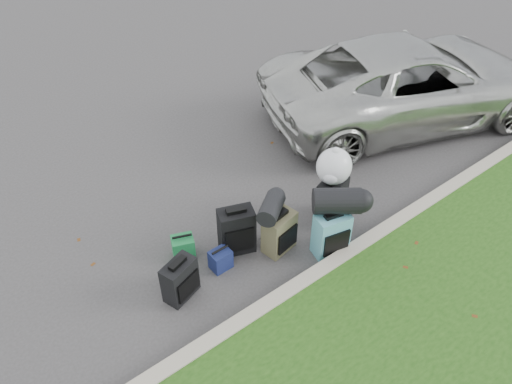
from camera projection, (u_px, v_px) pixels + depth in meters
ground at (271, 228)px, 6.59m from camera, size 120.00×120.00×0.00m
curb at (324, 270)px, 5.94m from camera, size 120.00×0.18×0.15m
suv at (409, 81)px, 8.31m from camera, size 5.38×3.75×1.36m
suitcase_small_black at (180, 280)px, 5.60m from camera, size 0.46×0.34×0.51m
suitcase_large_black_left at (237, 231)px, 6.12m from camera, size 0.50×0.39×0.62m
suitcase_olive at (279, 232)px, 6.14m from camera, size 0.44×0.32×0.55m
suitcase_teal at (331, 234)px, 6.09m from camera, size 0.46×0.34×0.60m
suitcase_large_black_right at (331, 201)px, 6.53m from camera, size 0.48×0.37×0.64m
tote_green at (183, 247)px, 6.12m from camera, size 0.33×0.30×0.30m
tote_navy at (221, 260)px, 5.99m from camera, size 0.25×0.20×0.26m
duffel_left at (271, 208)px, 5.90m from camera, size 0.50×0.45×0.24m
duffel_right at (337, 201)px, 5.87m from camera, size 0.64×0.59×0.32m
trash_bag at (334, 166)px, 6.19m from camera, size 0.46×0.46×0.46m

